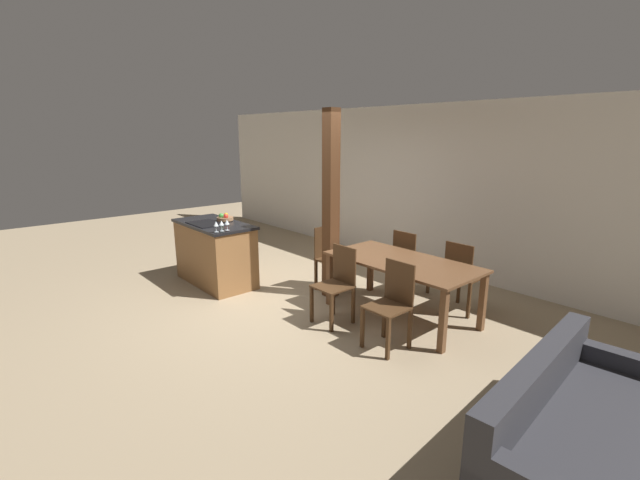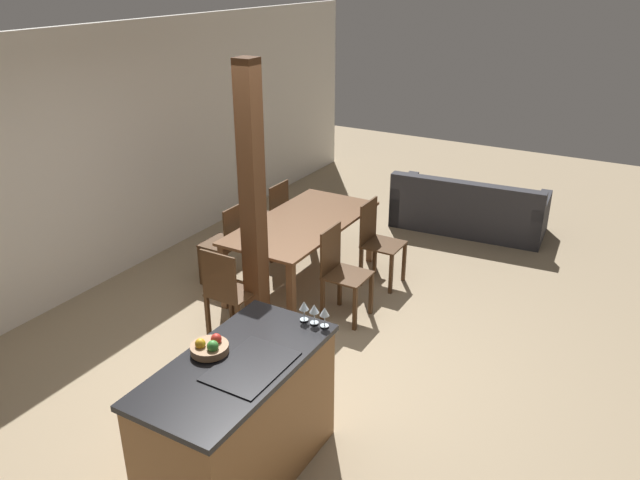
{
  "view_description": "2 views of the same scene",
  "coord_description": "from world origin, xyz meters",
  "views": [
    {
      "loc": [
        4.47,
        -3.18,
        2.23
      ],
      "look_at": [
        0.6,
        0.2,
        0.95
      ],
      "focal_mm": 24.0,
      "sensor_mm": 36.0,
      "label": 1
    },
    {
      "loc": [
        -3.86,
        -2.36,
        3.23
      ],
      "look_at": [
        0.6,
        0.2,
        0.95
      ],
      "focal_mm": 35.0,
      "sensor_mm": 36.0,
      "label": 2
    }
  ],
  "objects": [
    {
      "name": "wine_glass_middle",
      "position": [
        -0.65,
        -0.47,
        1.06
      ],
      "size": [
        0.07,
        0.07,
        0.14
      ],
      "color": "silver",
      "rests_on": "kitchen_island"
    },
    {
      "name": "dining_chair_head_end",
      "position": [
        0.06,
        0.86,
        0.49
      ],
      "size": [
        0.4,
        0.4,
        0.93
      ],
      "rotation": [
        0.0,
        0.0,
        1.57
      ],
      "color": "#472D19",
      "rests_on": "ground_plane"
    },
    {
      "name": "dining_table",
      "position": [
        1.37,
        0.86,
        0.64
      ],
      "size": [
        1.87,
        0.93,
        0.73
      ],
      "color": "brown",
      "rests_on": "ground_plane"
    },
    {
      "name": "wall_back",
      "position": [
        0.0,
        2.82,
        1.35
      ],
      "size": [
        11.2,
        0.08,
        2.7
      ],
      "color": "silver",
      "rests_on": "ground_plane"
    },
    {
      "name": "dining_chair_far_right",
      "position": [
        1.79,
        1.55,
        0.49
      ],
      "size": [
        0.4,
        0.4,
        0.93
      ],
      "rotation": [
        0.0,
        0.0,
        3.14
      ],
      "color": "#472D19",
      "rests_on": "ground_plane"
    },
    {
      "name": "dining_chair_near_left",
      "position": [
        0.95,
        0.17,
        0.49
      ],
      "size": [
        0.4,
        0.4,
        0.93
      ],
      "color": "#472D19",
      "rests_on": "ground_plane"
    },
    {
      "name": "ground_plane",
      "position": [
        0.0,
        0.0,
        0.0
      ],
      "size": [
        16.0,
        16.0,
        0.0
      ],
      "primitive_type": "plane",
      "color": "#9E896B"
    },
    {
      "name": "couch",
      "position": [
        3.76,
        -0.24,
        0.26
      ],
      "size": [
        0.99,
        2.0,
        0.74
      ],
      "rotation": [
        0.0,
        0.0,
        1.65
      ],
      "color": "#2D2D33",
      "rests_on": "ground_plane"
    },
    {
      "name": "timber_post",
      "position": [
        0.27,
        0.69,
        1.28
      ],
      "size": [
        0.17,
        0.17,
        2.56
      ],
      "color": "#4C2D19",
      "rests_on": "ground_plane"
    },
    {
      "name": "wine_glass_far",
      "position": [
        -0.65,
        -0.39,
        1.06
      ],
      "size": [
        0.07,
        0.07,
        0.14
      ],
      "color": "silver",
      "rests_on": "kitchen_island"
    },
    {
      "name": "kitchen_island",
      "position": [
        -1.28,
        -0.27,
        0.47
      ],
      "size": [
        1.41,
        0.71,
        0.95
      ],
      "color": "olive",
      "rests_on": "ground_plane"
    },
    {
      "name": "dining_chair_near_right",
      "position": [
        1.79,
        0.17,
        0.49
      ],
      "size": [
        0.4,
        0.4,
        0.93
      ],
      "color": "#472D19",
      "rests_on": "ground_plane"
    },
    {
      "name": "dining_chair_far_left",
      "position": [
        0.95,
        1.55,
        0.49
      ],
      "size": [
        0.4,
        0.4,
        0.93
      ],
      "rotation": [
        0.0,
        0.0,
        3.14
      ],
      "color": "#472D19",
      "rests_on": "ground_plane"
    },
    {
      "name": "wine_glass_near",
      "position": [
        -0.65,
        -0.55,
        1.06
      ],
      "size": [
        0.07,
        0.07,
        0.14
      ],
      "color": "silver",
      "rests_on": "kitchen_island"
    },
    {
      "name": "fruit_bowl",
      "position": [
        -1.29,
        -0.07,
        0.99
      ],
      "size": [
        0.25,
        0.25,
        0.11
      ],
      "color": "#99704C",
      "rests_on": "kitchen_island"
    }
  ]
}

